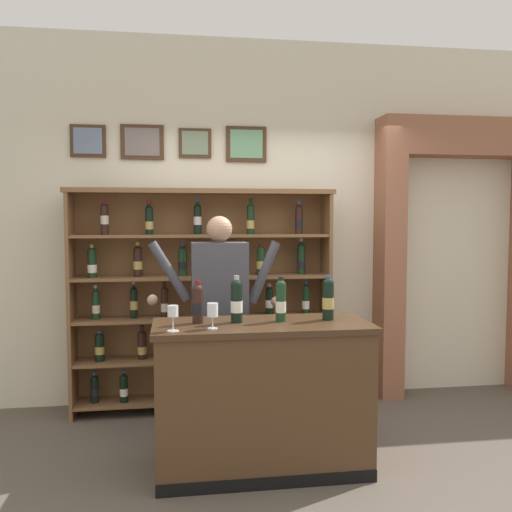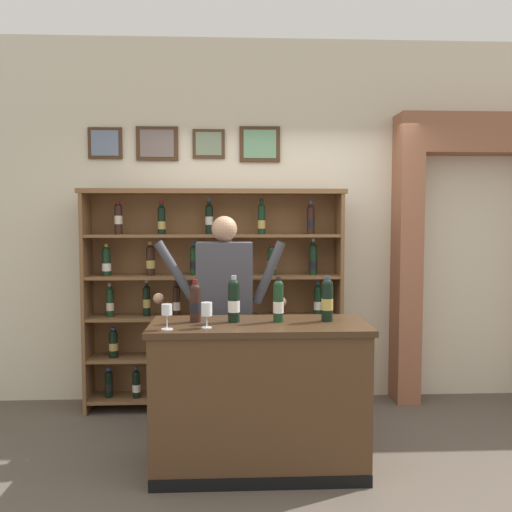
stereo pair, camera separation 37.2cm
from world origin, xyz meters
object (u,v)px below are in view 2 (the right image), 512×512
Objects in this scene: wine_shelf at (214,294)px; shopkeeper at (224,300)px; wine_glass_right at (167,312)px; wine_glass_center at (207,311)px; tasting_bottle_brunello at (327,299)px; tasting_counter at (259,397)px; tasting_bottle_grappa at (234,300)px; tasting_bottle_vin_santo at (278,301)px; tasting_bottle_super_tuscan at (195,302)px.

shopkeeper is at bearing -81.03° from wine_shelf.
wine_glass_center is at bearing 9.52° from wine_glass_right.
tasting_bottle_brunello is (0.79, -1.18, 0.12)m from wine_shelf.
tasting_counter is 4.60× the size of tasting_bottle_grappa.
wine_glass_right is (-0.41, -0.23, -0.03)m from tasting_bottle_grappa.
tasting_bottle_grappa is 1.95× the size of wine_glass_right.
tasting_bottle_grappa is 0.30m from tasting_bottle_vin_santo.
tasting_counter is at bearing -13.25° from tasting_bottle_grappa.
tasting_bottle_grappa is 0.25m from wine_glass_center.
wine_glass_right is at bearing -170.48° from wine_glass_center.
shopkeeper is 10.47× the size of wine_glass_center.
tasting_bottle_brunello is at bearing 12.37° from wine_glass_right.
wine_glass_center is at bearing -90.10° from wine_shelf.
shopkeeper reaches higher than tasting_counter.
tasting_bottle_grappa is at bearing -81.89° from wine_shelf.
wine_glass_center is at bearing -97.78° from shopkeeper.
shopkeeper is 5.60× the size of tasting_bottle_brunello.
shopkeeper is 0.57m from tasting_bottle_grappa.
shopkeeper is 0.86m from wine_glass_right.
wine_glass_right is 0.25m from wine_glass_center.
tasting_bottle_super_tuscan is (-0.19, -0.54, 0.07)m from shopkeeper.
tasting_bottle_super_tuscan reaches higher than tasting_counter.
tasting_bottle_brunello reaches higher than wine_glass_center.
tasting_bottle_super_tuscan is 1.76× the size of wine_glass_center.
tasting_bottle_brunello is at bearing 5.08° from tasting_counter.
tasting_bottle_grappa is 0.47m from wine_glass_right.
tasting_bottle_super_tuscan is at bearing -108.81° from shopkeeper.
tasting_bottle_brunello is 1.06m from wine_glass_right.
tasting_bottle_grappa is (-0.17, 0.04, 0.64)m from tasting_counter.
tasting_bottle_vin_santo is at bearing -1.01° from tasting_bottle_grappa.
wine_glass_right is (-0.25, -1.41, 0.09)m from wine_shelf.
wine_shelf reaches higher than tasting_bottle_vin_santo.
tasting_bottle_grappa is 0.62m from tasting_bottle_brunello.
tasting_bottle_super_tuscan is at bearing 178.33° from tasting_bottle_vin_santo.
tasting_bottle_super_tuscan is 0.29m from wine_glass_right.
tasting_bottle_grappa is at bearing -2.44° from tasting_bottle_super_tuscan.
wine_shelf is at bearing 98.97° from shopkeeper.
wine_shelf is 1.20m from tasting_bottle_grappa.
shopkeeper is 5.97× the size of tasting_bottle_super_tuscan.
tasting_bottle_brunello is at bearing 0.16° from tasting_bottle_grappa.
tasting_bottle_super_tuscan is 1.78× the size of wine_glass_right.
tasting_bottle_vin_santo is at bearing 21.07° from wine_glass_center.
tasting_bottle_brunello is at bearing -0.60° from tasting_bottle_super_tuscan.
tasting_bottle_grappa is 1.03× the size of tasting_bottle_brunello.
shopkeeper is at bearing 141.38° from tasting_bottle_brunello.
tasting_counter is 0.84× the size of shopkeeper.
shopkeeper is 0.75m from wine_glass_center.
wine_shelf is at bearing 89.90° from wine_glass_center.
tasting_bottle_vin_santo is (0.37, -0.56, 0.08)m from shopkeeper.
tasting_counter is 0.65m from tasting_bottle_vin_santo.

